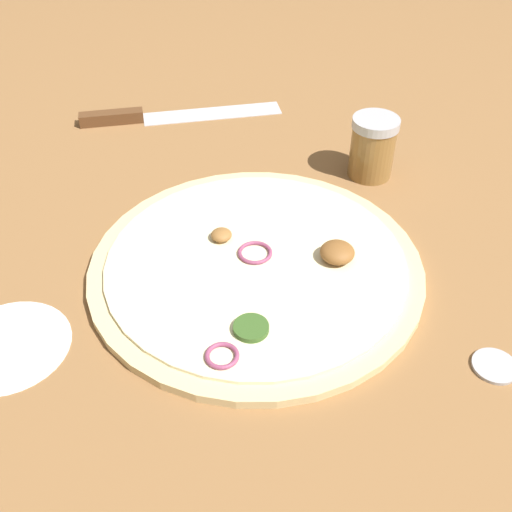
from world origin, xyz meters
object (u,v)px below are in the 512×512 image
Objects in this scene: pizza at (257,265)px; knife at (152,116)px; loose_cap at (495,365)px; spice_jar at (373,147)px.

pizza reaches higher than knife.
knife reaches higher than loose_cap.
loose_cap is at bearing -173.68° from spice_jar.
pizza is 0.26m from loose_cap.
loose_cap is at bearing -62.39° from knife.
spice_jar is at bearing 6.32° from loose_cap.
knife is at bearing 19.21° from pizza.
spice_jar reaches higher than pizza.
spice_jar is 1.95× the size of loose_cap.
loose_cap is (-0.52, -0.33, -0.00)m from knife.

